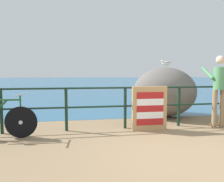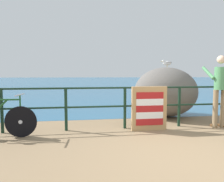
# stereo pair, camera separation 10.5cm
# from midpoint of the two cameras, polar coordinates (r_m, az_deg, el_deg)

# --- Properties ---
(ground_plane) EXTENTS (120.00, 120.00, 0.10)m
(ground_plane) POSITION_cam_midpoint_polar(r_m,az_deg,el_deg) (23.08, -5.05, 1.20)
(ground_plane) COLOR #846B4C
(sea_surface) EXTENTS (120.00, 90.00, 0.01)m
(sea_surface) POSITION_cam_midpoint_polar(r_m,az_deg,el_deg) (50.94, -7.51, 3.10)
(sea_surface) COLOR #285B7F
(sea_surface) RESTS_ON ground_plane
(promenade_railing) EXTENTS (9.95, 0.07, 1.02)m
(promenade_railing) POSITION_cam_midpoint_polar(r_m,az_deg,el_deg) (5.20, 10.72, -2.97)
(promenade_railing) COLOR black
(promenade_railing) RESTS_ON ground_plane
(person_at_railing) EXTENTS (0.47, 0.65, 1.78)m
(person_at_railing) POSITION_cam_midpoint_polar(r_m,az_deg,el_deg) (5.69, 27.15, 0.82)
(person_at_railing) COLOR #8C7251
(person_at_railing) RESTS_ON ground_plane
(folded_deckchair_stack) EXTENTS (0.84, 0.10, 1.04)m
(folded_deckchair_stack) POSITION_cam_midpoint_polar(r_m,az_deg,el_deg) (4.92, 9.81, -4.79)
(folded_deckchair_stack) COLOR tan
(folded_deckchair_stack) RESTS_ON ground_plane
(breakwater_boulder_main) EXTENTS (1.96, 1.81, 1.54)m
(breakwater_boulder_main) POSITION_cam_midpoint_polar(r_m,az_deg,el_deg) (6.65, 13.99, -0.24)
(breakwater_boulder_main) COLOR #605B56
(breakwater_boulder_main) RESTS_ON ground
(seagull) EXTENTS (0.34, 0.20, 0.23)m
(seagull) POSITION_cam_midpoint_polar(r_m,az_deg,el_deg) (6.64, 14.39, 7.61)
(seagull) COLOR gold
(seagull) RESTS_ON breakwater_boulder_main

